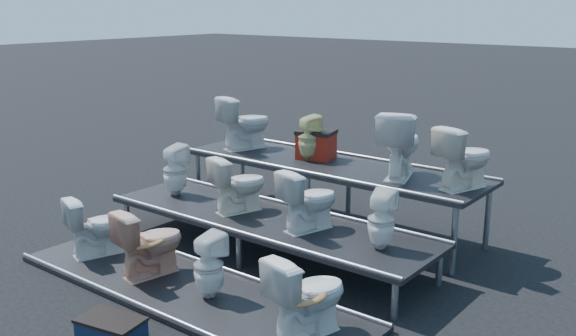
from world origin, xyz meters
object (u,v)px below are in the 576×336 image
Objects in this scene: toilet_5 at (239,184)px; toilet_9 at (309,138)px; toilet_4 at (175,170)px; step_stool at (112,332)px; red_crate at (316,146)px; toilet_8 at (245,123)px; toilet_2 at (209,265)px; toilet_7 at (381,220)px; toilet_6 at (309,200)px; toilet_10 at (400,144)px; toilet_3 at (307,294)px; toilet_11 at (465,157)px; toilet_1 at (150,242)px; toilet_0 at (97,226)px.

toilet_9 is at bearing -75.53° from toilet_5.
step_stool is (1.78, -2.40, -0.69)m from toilet_4.
toilet_8 is at bearing 172.95° from red_crate.
toilet_7 is at bearing -127.58° from toilet_2.
red_crate is (-0.95, 1.45, 0.22)m from toilet_6.
toilet_10 reaches higher than red_crate.
toilet_10 is at bearing -157.82° from toilet_9.
red_crate is at bearing -75.89° from toilet_5.
toilet_3 is 0.93× the size of toilet_10.
toilet_11 is at bearing 55.41° from step_stool.
toilet_10 is 3.96m from step_stool.
toilet_4 is 2.92m from toilet_10.
toilet_5 reaches higher than step_stool.
toilet_7 is 1.41m from toilet_11.
toilet_7 is at bearing 50.35° from step_stool.
step_stool is at bearing 134.94° from toilet_1.
toilet_11 reaches higher than toilet_5.
toilet_2 is 1.20× the size of step_stool.
toilet_9 is (-1.88, 1.30, 0.40)m from toilet_7.
toilet_5 is 1.11× the size of toilet_7.
toilet_1 is 0.91× the size of toilet_10.
toilet_4 is 0.96× the size of toilet_6.
toilet_11 is 2.18m from red_crate.
toilet_0 is at bearing 4.78° from toilet_2.
toilet_3 is at bearing -70.00° from red_crate.
toilet_0 is 2.93m from toilet_9.
toilet_11 is at bearing -81.13° from toilet_3.
red_crate is (0.02, 0.15, -0.14)m from toilet_9.
toilet_7 is at bearing -179.66° from toilet_4.
toilet_9 is 2.18m from toilet_11.
toilet_6 is at bearing 55.52° from toilet_10.
toilet_5 is at bearing -109.86° from toilet_0.
toilet_1 is 0.88m from toilet_2.
toilet_9 is at bearing 18.79° from toilet_11.
toilet_9 is (1.21, 1.30, 0.37)m from toilet_4.
toilet_11 is (3.39, 1.30, 0.43)m from toilet_4.
toilet_8 is at bearing -32.95° from toilet_5.
red_crate is at bearing 14.83° from toilet_11.
step_stool is at bearing 54.35° from toilet_3.
toilet_7 is (3.09, 0.00, -0.02)m from toilet_4.
toilet_5 reaches higher than toilet_3.
toilet_6 reaches higher than toilet_4.
toilet_1 is 1.12× the size of toilet_4.
toilet_8 reaches higher than step_stool.
toilet_2 is 3.11m from toilet_11.
red_crate is (-1.86, 1.45, 0.26)m from toilet_7.
toilet_4 is 3.66m from toilet_11.
toilet_9 is at bearing -38.82° from toilet_3.
toilet_10 is at bearing -163.08° from toilet_8.
toilet_9 is (-0.69, 2.60, 0.77)m from toilet_2.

